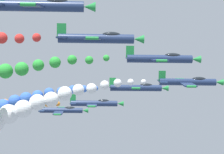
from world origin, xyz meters
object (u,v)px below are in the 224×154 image
object	(u,v)px
airplane_lead	(189,82)
airplane_left_outer	(95,103)
airplane_right_outer	(98,38)
airplane_left_inner	(137,88)
airplane_right_inner	(161,59)
airplane_trailing	(62,110)
airplane_high_slot	(41,6)

from	to	relation	value
airplane_lead	airplane_left_outer	bearing A→B (deg)	-136.08
airplane_right_outer	airplane_left_inner	bearing A→B (deg)	164.25
airplane_left_inner	airplane_right_inner	bearing A→B (deg)	6.43
airplane_right_outer	airplane_trailing	bearing A→B (deg)	-169.60
airplane_right_outer	airplane_trailing	size ratio (longest dim) A/B	1.00
airplane_lead	airplane_left_outer	world-z (taller)	airplane_lead
airplane_high_slot	airplane_right_inner	bearing A→B (deg)	136.86
airplane_right_outer	airplane_right_inner	bearing A→B (deg)	132.50
airplane_right_inner	airplane_high_slot	xyz separation A→B (m)	(15.42, -14.45, 0.04)
airplane_right_inner	airplane_high_slot	distance (m)	21.13
airplane_left_outer	airplane_high_slot	xyz separation A→B (m)	(40.29, -5.24, 0.43)
airplane_left_inner	airplane_high_slot	distance (m)	34.20
airplane_left_inner	airplane_right_inner	size ratio (longest dim) A/B	1.00
airplane_trailing	airplane_right_outer	bearing A→B (deg)	10.40
airplane_lead	airplane_trailing	xyz separation A→B (m)	(-23.62, -22.00, 0.50)
airplane_lead	airplane_left_inner	xyz separation A→B (m)	(-7.07, -7.63, 0.92)
airplane_left_outer	airplane_high_slot	distance (m)	40.63
airplane_trailing	airplane_high_slot	world-z (taller)	airplane_high_slot
airplane_left_inner	airplane_right_inner	xyz separation A→B (m)	(16.37, 1.85, -0.40)
airplane_left_outer	airplane_trailing	xyz separation A→B (m)	(-8.05, -7.01, 0.38)
airplane_left_inner	airplane_right_inner	distance (m)	16.48
airplane_trailing	airplane_left_inner	bearing A→B (deg)	40.99
airplane_right_inner	airplane_trailing	bearing A→B (deg)	-153.77
airplane_left_inner	airplane_trailing	distance (m)	21.93
airplane_right_inner	airplane_trailing	size ratio (longest dim) A/B	1.00
airplane_right_inner	airplane_left_outer	size ratio (longest dim) A/B	1.00
airplane_right_outer	airplane_trailing	xyz separation A→B (m)	(-40.91, -7.51, 0.38)
airplane_right_inner	airplane_right_outer	world-z (taller)	airplane_right_inner
airplane_right_inner	airplane_left_outer	bearing A→B (deg)	-159.68
airplane_trailing	airplane_lead	bearing A→B (deg)	42.97
airplane_lead	airplane_right_outer	bearing A→B (deg)	-39.98
airplane_high_slot	airplane_left_inner	bearing A→B (deg)	158.37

